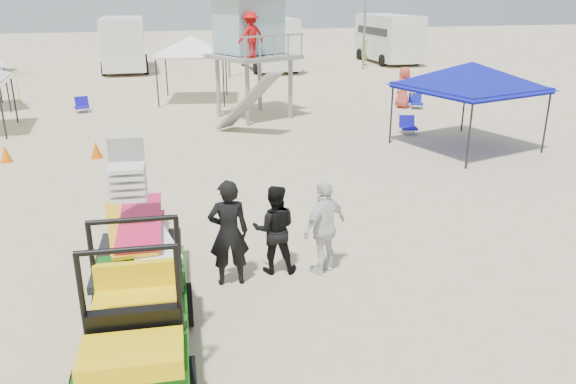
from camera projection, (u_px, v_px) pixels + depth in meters
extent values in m
plane|color=beige|center=(306.00, 351.00, 7.90)|extent=(140.00, 140.00, 0.00)
cube|color=#0C4F0C|center=(139.00, 330.00, 7.41)|extent=(1.43, 2.63, 0.45)
cube|color=yellow|center=(138.00, 312.00, 7.31)|extent=(1.21, 0.79, 0.25)
cube|color=black|center=(139.00, 258.00, 9.52)|extent=(1.54, 2.15, 0.13)
cylinder|color=black|center=(104.00, 275.00, 9.47)|extent=(0.25, 0.56, 0.54)
imported|color=black|center=(229.00, 233.00, 9.45)|extent=(0.71, 0.49, 1.88)
imported|color=black|center=(275.00, 229.00, 9.92)|extent=(0.91, 0.77, 1.63)
imported|color=white|center=(325.00, 227.00, 9.87)|extent=(1.09, 0.89, 1.74)
cylinder|color=gray|center=(232.00, 94.00, 21.02)|extent=(0.17, 0.17, 2.33)
cube|color=gray|center=(253.00, 56.00, 21.77)|extent=(3.70, 3.70, 0.15)
cube|color=#8EB3B8|center=(251.00, 27.00, 21.66)|extent=(2.72, 2.59, 1.96)
imported|color=#B20F0F|center=(238.00, 35.00, 20.45)|extent=(1.06, 0.61, 1.64)
cylinder|color=black|center=(445.00, 133.00, 15.94)|extent=(0.06, 0.06, 2.00)
pyramid|color=#0D1296|center=(472.00, 62.00, 17.27)|extent=(4.34, 4.34, 0.80)
cube|color=#0D1296|center=(470.00, 88.00, 17.54)|extent=(4.34, 4.34, 0.18)
cylinder|color=black|center=(163.00, 83.00, 23.99)|extent=(0.06, 0.06, 2.19)
pyramid|color=white|center=(191.00, 35.00, 25.01)|extent=(3.52, 3.52, 0.80)
cube|color=white|center=(192.00, 54.00, 25.28)|extent=(3.52, 3.52, 0.18)
imported|color=yellow|center=(18.00, 87.00, 24.84)|extent=(2.40, 2.40, 1.55)
cone|color=orange|center=(6.00, 154.00, 16.59)|extent=(0.34, 0.34, 0.50)
cone|color=#D75D06|center=(96.00, 150.00, 17.02)|extent=(0.34, 0.34, 0.50)
cube|color=#150FAA|center=(82.00, 107.00, 23.42)|extent=(0.66, 0.63, 0.06)
cube|color=#150FAA|center=(82.00, 102.00, 23.57)|extent=(0.57, 0.31, 0.44)
cylinder|color=#B2B2B7|center=(76.00, 111.00, 23.22)|extent=(0.03, 0.03, 0.20)
cube|color=#130EA1|center=(409.00, 128.00, 19.84)|extent=(0.65, 0.62, 0.06)
cube|color=#130EA1|center=(407.00, 121.00, 20.00)|extent=(0.57, 0.30, 0.44)
cylinder|color=#B2B2B7|center=(406.00, 133.00, 19.65)|extent=(0.03, 0.03, 0.20)
cube|color=#0F17A2|center=(417.00, 104.00, 24.16)|extent=(0.71, 0.70, 0.06)
cube|color=#0F17A2|center=(415.00, 98.00, 24.32)|extent=(0.56, 0.41, 0.44)
cylinder|color=#B2B2B7|center=(414.00, 108.00, 23.97)|extent=(0.03, 0.03, 0.20)
cube|color=silver|center=(124.00, 42.00, 35.37)|extent=(2.50, 6.50, 3.00)
cube|color=black|center=(123.00, 35.00, 35.22)|extent=(2.54, 5.20, 0.50)
cylinder|color=black|center=(103.00, 69.00, 33.64)|extent=(0.25, 0.80, 0.80)
cube|color=silver|center=(268.00, 41.00, 36.08)|extent=(2.50, 7.00, 3.00)
cube|color=black|center=(268.00, 34.00, 35.93)|extent=(2.54, 5.60, 0.50)
cylinder|color=black|center=(256.00, 68.00, 34.20)|extent=(0.25, 0.80, 0.80)
cube|color=silver|center=(388.00, 37.00, 39.53)|extent=(2.50, 6.60, 3.00)
cube|color=black|center=(388.00, 30.00, 39.37)|extent=(2.54, 5.28, 0.50)
cylinder|color=black|center=(382.00, 60.00, 37.76)|extent=(0.25, 0.80, 0.80)
cylinder|color=slate|center=(227.00, 6.00, 31.89)|extent=(0.14, 0.14, 8.00)
cylinder|color=slate|center=(366.00, 5.00, 35.34)|extent=(0.14, 0.14, 8.00)
imported|color=#B64034|center=(404.00, 88.00, 24.18)|extent=(0.85, 1.01, 1.75)
imported|color=#A0C54A|center=(364.00, 52.00, 38.21)|extent=(0.78, 0.77, 1.82)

